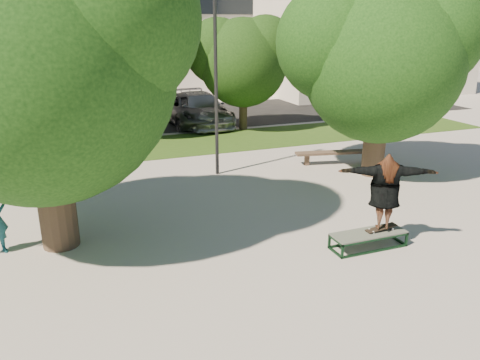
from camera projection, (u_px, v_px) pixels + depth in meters
name	position (u px, v px, depth m)	size (l,w,h in m)	color
ground	(242.00, 235.00, 11.61)	(120.00, 120.00, 0.00)	#A29A95
grass_strip	(185.00, 144.00, 20.37)	(30.00, 4.00, 0.02)	#254614
asphalt_strip	(138.00, 119.00, 25.79)	(40.00, 8.00, 0.01)	black
tree_left	(32.00, 52.00, 9.73)	(6.96, 5.95, 7.12)	#38281E
tree_right	(379.00, 53.00, 15.06)	(6.24, 5.33, 6.51)	#38281E
bg_tree_mid	(121.00, 47.00, 20.69)	(5.76, 4.92, 6.24)	#38281E
bg_tree_right	(241.00, 57.00, 22.27)	(5.04, 4.31, 5.43)	#38281E
lamppost	(216.00, 83.00, 15.39)	(0.25, 0.15, 6.11)	#2D2D30
side_building	(357.00, 38.00, 35.95)	(15.00, 10.00, 8.00)	beige
grind_box	(368.00, 240.00, 10.90)	(1.80, 0.60, 0.38)	black
skater_rig	(385.00, 191.00, 10.65)	(2.26, 1.46, 1.87)	white
bench	(337.00, 153.00, 17.43)	(3.17, 1.07, 0.48)	brown
car_silver_a	(25.00, 117.00, 22.95)	(1.56, 3.88, 1.32)	#BCBDC1
car_dark	(97.00, 118.00, 22.57)	(1.49, 4.28, 1.41)	black
car_grey	(192.00, 109.00, 24.34)	(2.60, 5.63, 1.57)	#4F4E53
car_silver_b	(200.00, 109.00, 24.30)	(2.26, 5.55, 1.61)	#A1A0A5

